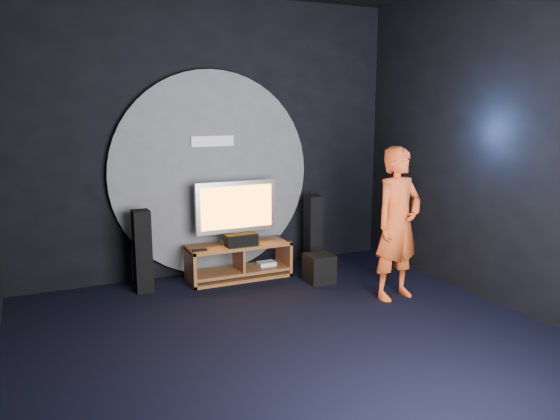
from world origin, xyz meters
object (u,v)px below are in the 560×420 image
(tv, at_px, (236,209))
(subwoofer, at_px, (319,268))
(tower_speaker_right, at_px, (313,231))
(player, at_px, (398,224))
(media_console, at_px, (239,263))
(tower_speaker_left, at_px, (142,251))

(tv, height_order, subwoofer, tv)
(tower_speaker_right, xyz_separation_m, player, (0.28, -1.47, 0.37))
(media_console, bearing_deg, tower_speaker_left, 179.51)
(tower_speaker_left, relative_size, tower_speaker_right, 1.00)
(tower_speaker_right, distance_m, subwoofer, 0.75)
(subwoofer, height_order, player, player)
(media_console, distance_m, subwoofer, 1.01)
(subwoofer, bearing_deg, player, -57.60)
(subwoofer, relative_size, player, 0.21)
(media_console, distance_m, tower_speaker_left, 1.23)
(media_console, relative_size, tv, 1.24)
(tv, distance_m, tower_speaker_left, 1.26)
(tv, relative_size, player, 0.61)
(player, bearing_deg, tower_speaker_left, 142.39)
(media_console, xyz_separation_m, tv, (-0.01, 0.07, 0.69))
(media_console, xyz_separation_m, tower_speaker_left, (-1.20, 0.01, 0.29))
(tower_speaker_left, distance_m, subwoofer, 2.14)
(player, bearing_deg, tower_speaker_right, 91.84)
(media_console, bearing_deg, player, -45.55)
(media_console, xyz_separation_m, player, (1.37, -1.40, 0.67))
(tv, bearing_deg, tower_speaker_left, -177.27)
(tv, bearing_deg, tower_speaker_right, 0.13)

